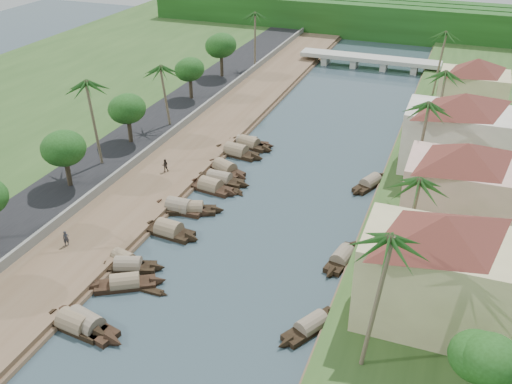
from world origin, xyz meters
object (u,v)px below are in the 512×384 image
(sampan_1, at_px, (75,324))
(person_near, at_px, (66,238))
(building_near, at_px, (436,268))
(sampan_0, at_px, (85,324))
(bridge, at_px, (370,60))

(sampan_1, relative_size, person_near, 4.92)
(building_near, distance_m, sampan_0, 29.91)
(sampan_0, height_order, person_near, person_near)
(bridge, xyz_separation_m, person_near, (-16.98, -75.27, -0.09))
(bridge, distance_m, building_near, 76.54)
(building_near, relative_size, sampan_1, 1.82)
(bridge, xyz_separation_m, building_near, (18.99, -74.00, 4.66))
(bridge, bearing_deg, building_near, -75.61)
(bridge, relative_size, building_near, 1.89)
(building_near, bearing_deg, sampan_0, -159.56)
(building_near, height_order, person_near, building_near)
(bridge, bearing_deg, sampan_1, -96.27)
(building_near, distance_m, sampan_1, 30.77)
(bridge, height_order, sampan_0, bridge)
(building_near, height_order, sampan_1, building_near)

